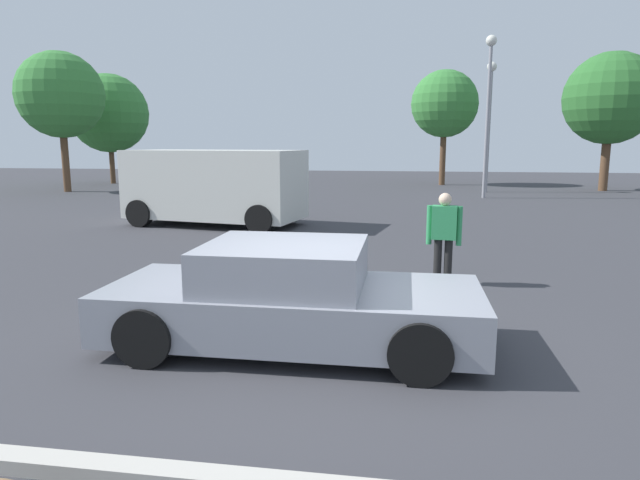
# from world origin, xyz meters

# --- Properties ---
(ground_plane) EXTENTS (80.00, 80.00, 0.00)m
(ground_plane) POSITION_xyz_m (0.00, 0.00, 0.00)
(ground_plane) COLOR #38383D
(sedan_foreground) EXTENTS (4.25, 1.87, 1.21)m
(sedan_foreground) POSITION_xyz_m (-0.30, 0.22, 0.56)
(sedan_foreground) COLOR gray
(sedan_foreground) RESTS_ON ground_plane
(van_white) EXTENTS (5.17, 2.99, 2.12)m
(van_white) POSITION_xyz_m (-4.37, 9.23, 1.15)
(van_white) COLOR silver
(van_white) RESTS_ON ground_plane
(pedestrian) EXTENTS (0.57, 0.28, 1.53)m
(pedestrian) POSITION_xyz_m (1.60, 3.35, 0.90)
(pedestrian) COLOR black
(pedestrian) RESTS_ON ground_plane
(light_post_near) EXTENTS (0.44, 0.44, 6.60)m
(light_post_near) POSITION_xyz_m (4.22, 18.42, 4.46)
(light_post_near) COLOR gray
(light_post_near) RESTS_ON ground_plane
(light_post_mid) EXTENTS (0.44, 0.44, 5.95)m
(light_post_mid) POSITION_xyz_m (4.69, 21.37, 4.08)
(light_post_mid) COLOR gray
(light_post_mid) RESTS_ON ground_plane
(tree_back_left) EXTENTS (3.96, 3.96, 6.48)m
(tree_back_left) POSITION_xyz_m (-15.05, 18.52, 4.49)
(tree_back_left) COLOR brown
(tree_back_left) RESTS_ON ground_plane
(tree_back_center) EXTENTS (4.36, 4.36, 6.11)m
(tree_back_center) POSITION_xyz_m (-15.65, 23.81, 3.92)
(tree_back_center) COLOR brown
(tree_back_center) RESTS_ON ground_plane
(tree_back_right) EXTENTS (3.60, 3.60, 6.18)m
(tree_back_right) POSITION_xyz_m (2.91, 25.59, 4.36)
(tree_back_right) COLOR brown
(tree_back_right) RESTS_ON ground_plane
(tree_far_right) EXTENTS (4.31, 4.31, 6.54)m
(tree_far_right) POSITION_xyz_m (10.43, 22.99, 4.37)
(tree_far_right) COLOR brown
(tree_far_right) RESTS_ON ground_plane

